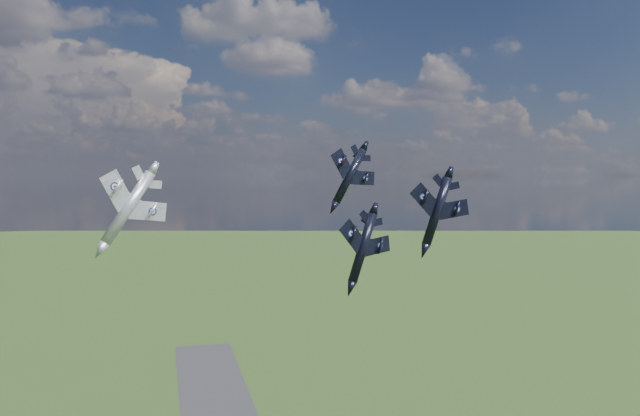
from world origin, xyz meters
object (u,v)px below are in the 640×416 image
object	(u,v)px
jet_right_navy	(437,211)
jet_left_silver	(128,207)
jet_high_navy	(350,176)
jet_lead_navy	(363,247)

from	to	relation	value
jet_right_navy	jet_left_silver	bearing A→B (deg)	160.77
jet_high_navy	jet_left_silver	world-z (taller)	jet_high_navy
jet_lead_navy	jet_high_navy	world-z (taller)	jet_high_navy
jet_lead_navy	jet_left_silver	bearing A→B (deg)	145.52
jet_right_navy	jet_high_navy	distance (m)	33.16
jet_lead_navy	jet_left_silver	distance (m)	33.75
jet_high_navy	jet_left_silver	size ratio (longest dim) A/B	0.95
jet_lead_navy	jet_right_navy	distance (m)	11.86
jet_right_navy	jet_left_silver	size ratio (longest dim) A/B	0.80
jet_high_navy	jet_left_silver	distance (m)	42.23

